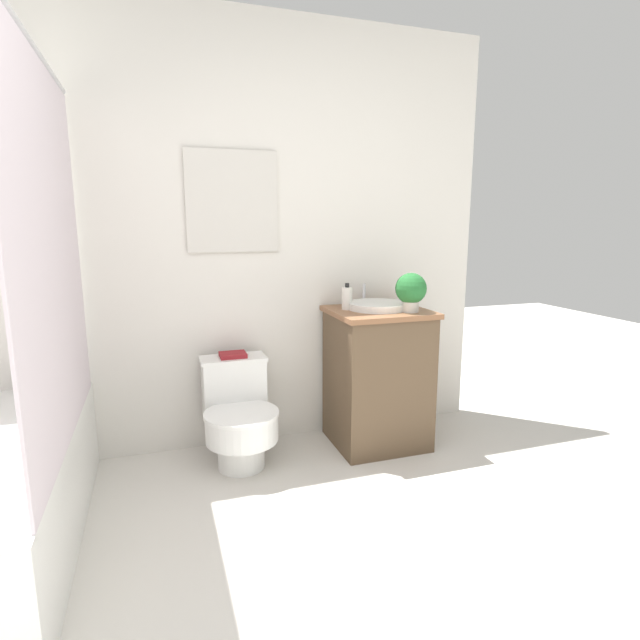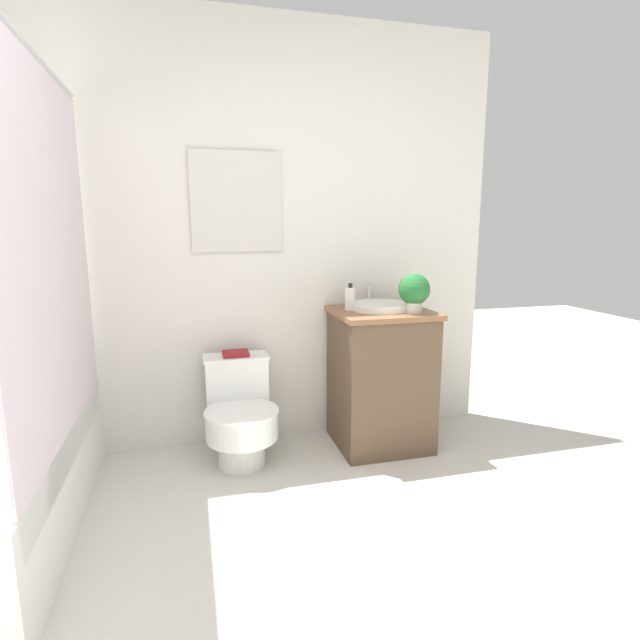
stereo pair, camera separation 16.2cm
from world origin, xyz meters
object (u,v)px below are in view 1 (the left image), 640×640
object	(u,v)px
sink	(377,306)
potted_plant	(411,290)
soap_bottle	(347,298)
book_on_tank	(233,355)
toilet	(239,415)

from	to	relation	value
sink	potted_plant	world-z (taller)	potted_plant
soap_bottle	potted_plant	world-z (taller)	potted_plant
soap_bottle	book_on_tank	xyz separation A→B (m)	(-0.67, 0.08, -0.31)
potted_plant	sink	bearing A→B (deg)	131.15
book_on_tank	soap_bottle	bearing A→B (deg)	-6.51
soap_bottle	book_on_tank	size ratio (longest dim) A/B	1.05
potted_plant	toilet	bearing A→B (deg)	172.52
soap_bottle	potted_plant	size ratio (longest dim) A/B	0.70
toilet	sink	distance (m)	1.03
toilet	book_on_tank	distance (m)	0.34
sink	soap_bottle	distance (m)	0.19
toilet	potted_plant	xyz separation A→B (m)	(0.98, -0.13, 0.68)
sink	book_on_tank	bearing A→B (deg)	172.27
sink	soap_bottle	world-z (taller)	soap_bottle
potted_plant	book_on_tank	bearing A→B (deg)	164.62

